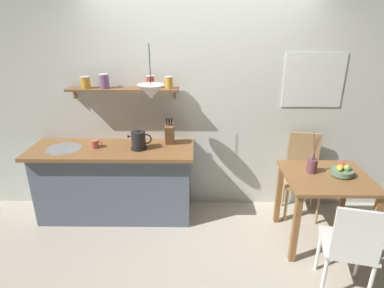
# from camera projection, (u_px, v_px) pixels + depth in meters

# --- Properties ---
(ground_plane) EXTENTS (14.00, 14.00, 0.00)m
(ground_plane) POSITION_uv_depth(u_px,v_px,m) (201.00, 231.00, 3.57)
(ground_plane) COLOR #BCB29E
(back_wall) EXTENTS (6.80, 0.11, 2.70)m
(back_wall) POSITION_uv_depth(u_px,v_px,m) (219.00, 99.00, 3.68)
(back_wall) COLOR silver
(back_wall) RESTS_ON ground_plane
(kitchen_counter) EXTENTS (1.83, 0.63, 0.88)m
(kitchen_counter) POSITION_uv_depth(u_px,v_px,m) (115.00, 182.00, 3.71)
(kitchen_counter) COLOR slate
(kitchen_counter) RESTS_ON ground_plane
(wall_shelf) EXTENTS (1.23, 0.20, 0.29)m
(wall_shelf) POSITION_uv_depth(u_px,v_px,m) (120.00, 86.00, 3.47)
(wall_shelf) COLOR brown
(dining_table) EXTENTS (0.83, 0.75, 0.77)m
(dining_table) POSITION_uv_depth(u_px,v_px,m) (325.00, 188.00, 3.20)
(dining_table) COLOR brown
(dining_table) RESTS_ON ground_plane
(dining_chair_near) EXTENTS (0.49, 0.51, 0.93)m
(dining_chair_near) POSITION_uv_depth(u_px,v_px,m) (350.00, 245.00, 2.56)
(dining_chair_near) COLOR white
(dining_chair_near) RESTS_ON ground_plane
(dining_chair_far) EXTENTS (0.47, 0.45, 0.99)m
(dining_chair_far) POSITION_uv_depth(u_px,v_px,m) (302.00, 172.00, 3.76)
(dining_chair_far) COLOR tan
(dining_chair_far) RESTS_ON ground_plane
(fruit_bowl) EXTENTS (0.21, 0.21, 0.12)m
(fruit_bowl) POSITION_uv_depth(u_px,v_px,m) (342.00, 171.00, 3.15)
(fruit_bowl) COLOR slate
(fruit_bowl) RESTS_ON dining_table
(twig_vase) EXTENTS (0.10, 0.10, 0.44)m
(twig_vase) POSITION_uv_depth(u_px,v_px,m) (312.00, 165.00, 3.20)
(twig_vase) COLOR brown
(twig_vase) RESTS_ON dining_table
(electric_kettle) EXTENTS (0.26, 0.18, 0.22)m
(electric_kettle) POSITION_uv_depth(u_px,v_px,m) (139.00, 140.00, 3.47)
(electric_kettle) COLOR black
(electric_kettle) RESTS_ON kitchen_counter
(knife_block) EXTENTS (0.10, 0.17, 0.32)m
(knife_block) POSITION_uv_depth(u_px,v_px,m) (170.00, 133.00, 3.61)
(knife_block) COLOR brown
(knife_block) RESTS_ON kitchen_counter
(coffee_mug_by_sink) EXTENTS (0.13, 0.09, 0.09)m
(coffee_mug_by_sink) POSITION_uv_depth(u_px,v_px,m) (95.00, 144.00, 3.53)
(coffee_mug_by_sink) COLOR #C6664C
(coffee_mug_by_sink) RESTS_ON kitchen_counter
(pendant_lamp) EXTENTS (0.27, 0.27, 0.53)m
(pendant_lamp) POSITION_uv_depth(u_px,v_px,m) (151.00, 91.00, 3.18)
(pendant_lamp) COLOR black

